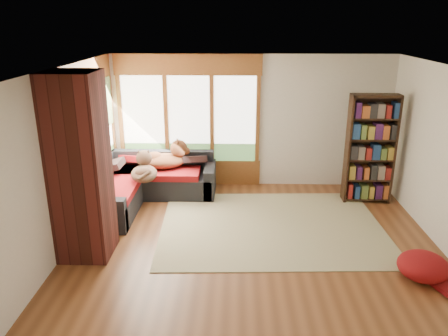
% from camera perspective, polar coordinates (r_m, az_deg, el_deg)
% --- Properties ---
extents(floor, '(5.50, 5.50, 0.00)m').
position_cam_1_polar(floor, '(6.74, 3.86, -9.71)').
color(floor, brown).
rests_on(floor, ground).
extents(ceiling, '(5.50, 5.50, 0.00)m').
position_cam_1_polar(ceiling, '(5.94, 4.43, 12.85)').
color(ceiling, white).
extents(wall_back, '(5.50, 0.04, 2.60)m').
position_cam_1_polar(wall_back, '(8.63, 3.43, 6.04)').
color(wall_back, silver).
rests_on(wall_back, ground).
extents(wall_front, '(5.50, 0.04, 2.60)m').
position_cam_1_polar(wall_front, '(3.92, 5.67, -10.61)').
color(wall_front, silver).
rests_on(wall_front, ground).
extents(wall_left, '(0.04, 5.00, 2.60)m').
position_cam_1_polar(wall_left, '(6.68, -20.16, 1.00)').
color(wall_left, silver).
rests_on(wall_left, ground).
extents(windows_back, '(2.82, 0.10, 1.90)m').
position_cam_1_polar(windows_back, '(8.63, -4.60, 6.36)').
color(windows_back, brown).
rests_on(windows_back, wall_back).
extents(windows_left, '(0.10, 2.62, 1.90)m').
position_cam_1_polar(windows_left, '(7.74, -16.87, 4.11)').
color(windows_left, brown).
rests_on(windows_left, wall_left).
extents(roller_blind, '(0.03, 0.72, 0.90)m').
position_cam_1_polar(roller_blind, '(8.42, -15.23, 8.22)').
color(roller_blind, '#6F8A53').
rests_on(roller_blind, wall_left).
extents(brick_chimney, '(0.70, 0.70, 2.60)m').
position_cam_1_polar(brick_chimney, '(6.25, -18.30, -0.00)').
color(brick_chimney, '#471914').
rests_on(brick_chimney, ground).
extents(sectional_sofa, '(2.20, 2.20, 0.80)m').
position_cam_1_polar(sectional_sofa, '(8.31, -10.13, -1.92)').
color(sectional_sofa, black).
rests_on(sectional_sofa, ground).
extents(area_rug, '(3.69, 2.88, 0.01)m').
position_cam_1_polar(area_rug, '(7.25, 6.22, -7.53)').
color(area_rug, beige).
rests_on(area_rug, ground).
extents(bookshelf, '(0.85, 0.28, 1.99)m').
position_cam_1_polar(bookshelf, '(8.27, 18.56, 2.31)').
color(bookshelf, black).
rests_on(bookshelf, ground).
extents(pouf, '(0.85, 0.85, 0.35)m').
position_cam_1_polar(pouf, '(6.36, 24.59, -11.49)').
color(pouf, maroon).
rests_on(pouf, area_rug).
extents(dog_tan, '(0.92, 0.66, 0.47)m').
position_cam_1_polar(dog_tan, '(8.34, -7.42, 1.71)').
color(dog_tan, brown).
rests_on(dog_tan, sectional_sofa).
extents(dog_brindle, '(0.57, 0.80, 0.41)m').
position_cam_1_polar(dog_brindle, '(7.82, -10.42, 0.13)').
color(dog_brindle, '#342218').
rests_on(dog_brindle, sectional_sofa).
extents(throw_pillows, '(1.98, 1.68, 0.45)m').
position_cam_1_polar(throw_pillows, '(8.29, -9.86, 1.50)').
color(throw_pillows, black).
rests_on(throw_pillows, sectional_sofa).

